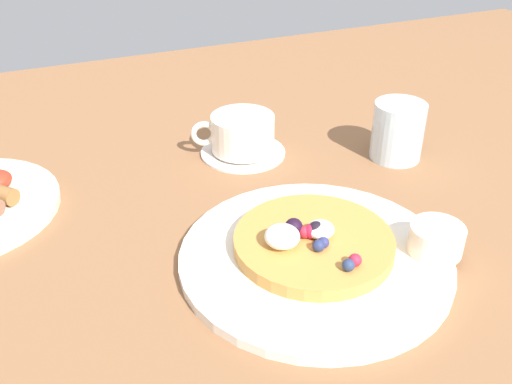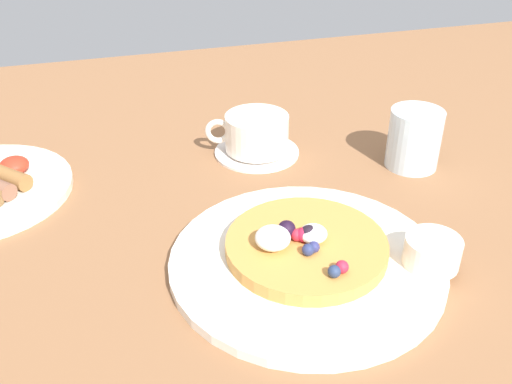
{
  "view_description": "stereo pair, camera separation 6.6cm",
  "coord_description": "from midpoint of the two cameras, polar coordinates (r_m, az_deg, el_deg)",
  "views": [
    {
      "loc": [
        -0.17,
        -0.49,
        0.39
      ],
      "look_at": [
        0.05,
        0.04,
        0.04
      ],
      "focal_mm": 40.62,
      "sensor_mm": 36.0,
      "label": 1
    },
    {
      "loc": [
        -0.11,
        -0.51,
        0.39
      ],
      "look_at": [
        0.05,
        0.04,
        0.04
      ],
      "focal_mm": 40.62,
      "sensor_mm": 36.0,
      "label": 2
    }
  ],
  "objects": [
    {
      "name": "syrup_ramekin",
      "position": [
        0.63,
        14.51,
        -4.58
      ],
      "size": [
        0.06,
        0.06,
        0.03
      ],
      "color": "silver",
      "rests_on": "pancake_plate"
    },
    {
      "name": "coffee_cup",
      "position": [
        0.82,
        -3.72,
        5.83
      ],
      "size": [
        0.12,
        0.09,
        0.05
      ],
      "color": "silver",
      "rests_on": "coffee_saucer"
    },
    {
      "name": "pancake_plate",
      "position": [
        0.62,
        2.8,
        -6.62
      ],
      "size": [
        0.29,
        0.29,
        0.01
      ],
      "primitive_type": "cylinder",
      "color": "silver",
      "rests_on": "ground_plane"
    },
    {
      "name": "water_glass",
      "position": [
        0.82,
        11.57,
        5.85
      ],
      "size": [
        0.07,
        0.07,
        0.08
      ],
      "primitive_type": "cylinder",
      "color": "silver",
      "rests_on": "ground_plane"
    },
    {
      "name": "pancake_with_berries",
      "position": [
        0.62,
        2.52,
        -5.0
      ],
      "size": [
        0.17,
        0.17,
        0.04
      ],
      "color": "#C6873E",
      "rests_on": "pancake_plate"
    },
    {
      "name": "ground_plane",
      "position": [
        0.66,
        -5.9,
        -6.6
      ],
      "size": [
        2.08,
        1.38,
        0.03
      ],
      "primitive_type": "cube",
      "color": "brown"
    },
    {
      "name": "coffee_saucer",
      "position": [
        0.83,
        -3.56,
        3.97
      ],
      "size": [
        0.12,
        0.12,
        0.01
      ],
      "primitive_type": "cylinder",
      "color": "silver",
      "rests_on": "ground_plane"
    }
  ]
}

